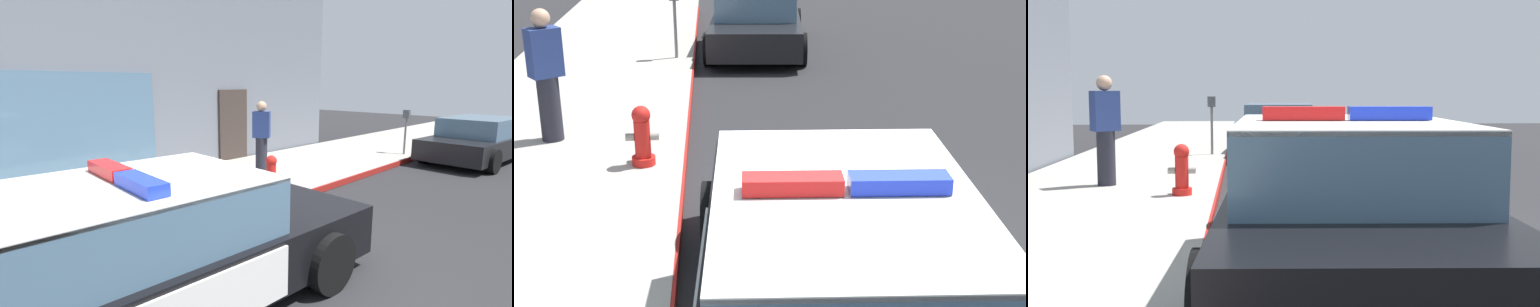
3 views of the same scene
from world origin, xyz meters
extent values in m
plane|color=#262628|center=(0.00, 0.00, 0.00)|extent=(48.00, 48.00, 0.00)
cube|color=#A39E93|center=(0.00, 3.55, 0.07)|extent=(48.00, 3.42, 0.15)
cube|color=maroon|center=(0.00, 1.83, 0.08)|extent=(28.80, 0.04, 0.14)
cube|color=black|center=(-1.37, 0.59, 0.50)|extent=(5.04, 2.20, 0.60)
cube|color=silver|center=(0.21, 0.51, 0.67)|extent=(1.78, 1.99, 0.05)
cube|color=silver|center=(-3.10, 0.68, 0.67)|extent=(1.48, 1.98, 0.05)
cube|color=silver|center=(-1.42, 1.58, 0.50)|extent=(2.08, 0.14, 0.51)
cube|color=silver|center=(-1.52, -0.39, 0.50)|extent=(2.08, 0.14, 0.51)
cube|color=yellow|center=(-1.42, 1.60, 0.50)|extent=(0.22, 0.02, 0.26)
cube|color=slate|center=(-1.57, 0.60, 1.07)|extent=(2.66, 1.88, 0.60)
cube|color=silver|center=(-1.57, 0.60, 1.36)|extent=(2.66, 1.88, 0.04)
cube|color=red|center=(-1.55, 0.95, 1.44)|extent=(0.23, 0.67, 0.11)
cube|color=blue|center=(-1.59, 0.25, 1.44)|extent=(0.23, 0.67, 0.11)
cylinder|color=black|center=(0.30, 1.48, 0.34)|extent=(0.69, 0.25, 0.68)
cylinder|color=black|center=(0.21, -0.46, 0.34)|extent=(0.69, 0.25, 0.68)
cylinder|color=black|center=(-2.96, 1.65, 0.34)|extent=(0.69, 0.25, 0.68)
cylinder|color=black|center=(-3.05, -0.30, 0.34)|extent=(0.69, 0.25, 0.68)
cylinder|color=red|center=(2.24, 2.31, 0.20)|extent=(0.28, 0.28, 0.10)
cylinder|color=red|center=(2.24, 2.31, 0.47)|extent=(0.19, 0.19, 0.45)
sphere|color=red|center=(2.24, 2.31, 0.77)|extent=(0.22, 0.22, 0.22)
cylinder|color=gray|center=(2.24, 2.31, 0.84)|extent=(0.06, 0.06, 0.05)
cylinder|color=gray|center=(2.24, 2.16, 0.50)|extent=(0.09, 0.10, 0.09)
cylinder|color=gray|center=(2.24, 2.45, 0.50)|extent=(0.09, 0.10, 0.09)
cylinder|color=gray|center=(2.39, 2.31, 0.46)|extent=(0.10, 0.12, 0.12)
cube|color=black|center=(9.31, 0.52, 0.48)|extent=(4.63, 2.13, 0.56)
cube|color=slate|center=(9.31, 0.52, 1.01)|extent=(2.46, 1.79, 0.56)
cylinder|color=black|center=(10.86, 1.29, 0.32)|extent=(0.65, 0.25, 0.64)
cylinder|color=black|center=(10.72, -0.49, 0.32)|extent=(0.65, 0.25, 0.64)
cylinder|color=black|center=(7.90, 1.53, 0.32)|extent=(0.65, 0.25, 0.64)
cylinder|color=black|center=(7.76, -0.26, 0.32)|extent=(0.65, 0.25, 0.64)
cylinder|color=#23232D|center=(3.25, 3.57, 0.57)|extent=(0.28, 0.28, 0.85)
cube|color=navy|center=(3.25, 3.57, 1.31)|extent=(0.44, 0.48, 0.62)
sphere|color=tan|center=(3.25, 3.57, 1.74)|extent=(0.24, 0.24, 0.24)
cylinder|color=slate|center=(7.99, 2.16, 0.70)|extent=(0.06, 0.06, 1.10)
cube|color=#474C51|center=(7.99, 2.16, 1.37)|extent=(0.12, 0.18, 0.24)
camera|label=1|loc=(-3.04, -2.60, 2.27)|focal=26.20mm
camera|label=2|loc=(-5.86, 1.44, 3.26)|focal=50.45mm
camera|label=3|loc=(-6.66, 1.44, 1.62)|focal=44.20mm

